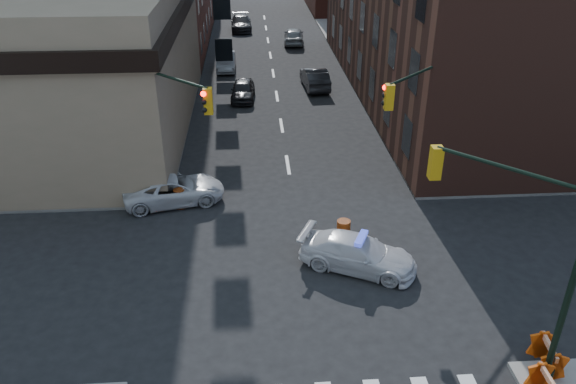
{
  "coord_description": "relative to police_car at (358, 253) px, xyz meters",
  "views": [
    {
      "loc": [
        -1.92,
        -18.24,
        13.4
      ],
      "look_at": [
        -0.49,
        2.68,
        2.2
      ],
      "focal_mm": 35.0,
      "sensor_mm": 36.0,
      "label": 1
    }
  ],
  "objects": [
    {
      "name": "barrel_road",
      "position": [
        -0.28,
        1.95,
        -0.17
      ],
      "size": [
        0.68,
        0.68,
        1.04
      ],
      "primitive_type": "cylinder",
      "rotation": [
        0.0,
        0.0,
        -0.19
      ],
      "color": "red",
      "rests_on": "ground"
    },
    {
      "name": "bank_building",
      "position": [
        -19.14,
        16.38,
        3.82
      ],
      "size": [
        22.0,
        22.0,
        9.0
      ],
      "primitive_type": "cube",
      "color": "#877058",
      "rests_on": "ground"
    },
    {
      "name": "parked_car_wdeep",
      "position": [
        -4.88,
        44.94,
        0.1
      ],
      "size": [
        2.34,
        5.46,
        1.57
      ],
      "primitive_type": "imported",
      "rotation": [
        0.0,
        0.0,
        0.03
      ],
      "color": "black",
      "rests_on": "ground"
    },
    {
      "name": "ground",
      "position": [
        -2.14,
        -0.12,
        -0.68
      ],
      "size": [
        140.0,
        140.0,
        0.0
      ],
      "primitive_type": "plane",
      "color": "black",
      "rests_on": "ground"
    },
    {
      "name": "pedestrian_c",
      "position": [
        -13.41,
        7.91,
        0.27
      ],
      "size": [
        0.99,
        0.55,
        1.6
      ],
      "primitive_type": "imported",
      "rotation": [
        0.0,
        0.0,
        0.18
      ],
      "color": "#1D202C",
      "rests_on": "sidewalk_nw"
    },
    {
      "name": "pedestrian_a",
      "position": [
        -11.91,
        9.36,
        0.39
      ],
      "size": [
        0.77,
        0.63,
        1.84
      ],
      "primitive_type": "imported",
      "rotation": [
        0.0,
        0.0,
        -0.31
      ],
      "color": "black",
      "rests_on": "sidewalk_nw"
    },
    {
      "name": "parked_car_enear",
      "position": [
        0.9,
        23.7,
        0.11
      ],
      "size": [
        2.0,
        4.89,
        1.58
      ],
      "primitive_type": "imported",
      "rotation": [
        0.0,
        0.0,
        3.21
      ],
      "color": "black",
      "rests_on": "ground"
    },
    {
      "name": "barricade_nw_a",
      "position": [
        -9.18,
        7.88,
        -0.05
      ],
      "size": [
        1.33,
        0.75,
        0.96
      ],
      "primitive_type": null,
      "rotation": [
        0.0,
        0.0,
        0.09
      ],
      "color": "red",
      "rests_on": "sidewalk_nw"
    },
    {
      "name": "tree_ne_near",
      "position": [
        5.36,
        25.88,
        2.81
      ],
      "size": [
        3.0,
        3.0,
        4.85
      ],
      "color": "black",
      "rests_on": "sidewalk_ne"
    },
    {
      "name": "sidewalk_nw",
      "position": [
        -25.14,
        32.63,
        -0.61
      ],
      "size": [
        34.0,
        54.5,
        0.15
      ],
      "primitive_type": "cube",
      "color": "gray",
      "rests_on": "ground"
    },
    {
      "name": "pedestrian_b",
      "position": [
        -14.08,
        6.23,
        0.4
      ],
      "size": [
        1.12,
        1.02,
        1.86
      ],
      "primitive_type": "imported",
      "rotation": [
        0.0,
        0.0,
        0.43
      ],
      "color": "black",
      "rests_on": "sidewalk_nw"
    },
    {
      "name": "parked_car_wnear",
      "position": [
        -4.64,
        21.36,
        0.01
      ],
      "size": [
        1.87,
        4.18,
        1.4
      ],
      "primitive_type": "imported",
      "rotation": [
        0.0,
        0.0,
        -0.05
      ],
      "color": "black",
      "rests_on": "ground"
    },
    {
      "name": "signal_pole_se",
      "position": [
        3.9,
        -5.64,
        3.93
      ],
      "size": [
        5.4,
        5.27,
        8.0
      ],
      "rotation": [
        0.0,
        0.0,
        2.36
      ],
      "color": "black",
      "rests_on": "sidewalk_se"
    },
    {
      "name": "police_car",
      "position": [
        0.0,
        0.0,
        0.0
      ],
      "size": [
        5.08,
        3.73,
        1.37
      ],
      "primitive_type": "imported",
      "rotation": [
        0.0,
        0.0,
        1.13
      ],
      "color": "silver",
      "rests_on": "ground"
    },
    {
      "name": "signal_pole_nw",
      "position": [
        -7.99,
        5.22,
        3.65
      ],
      "size": [
        3.58,
        3.67,
        8.0
      ],
      "rotation": [
        0.0,
        0.0,
        -0.79
      ],
      "color": "black",
      "rests_on": "sidewalk_nw"
    },
    {
      "name": "sidewalk_ne",
      "position": [
        20.86,
        32.63,
        -0.61
      ],
      "size": [
        34.0,
        54.5,
        0.15
      ],
      "primitive_type": "cube",
      "color": "gray",
      "rests_on": "ground"
    },
    {
      "name": "signal_pole_ne",
      "position": [
        3.7,
        5.23,
        3.65
      ],
      "size": [
        3.67,
        3.58,
        8.0
      ],
      "rotation": [
        0.0,
        0.0,
        -2.36
      ],
      "color": "black",
      "rests_on": "sidewalk_ne"
    },
    {
      "name": "tree_ne_far",
      "position": [
        5.36,
        33.88,
        2.81
      ],
      "size": [
        3.0,
        3.0,
        4.85
      ],
      "color": "black",
      "rests_on": "sidewalk_ne"
    },
    {
      "name": "parked_car_efar",
      "position": [
        0.39,
        38.17,
        0.12
      ],
      "size": [
        2.22,
        4.83,
        1.61
      ],
      "primitive_type": "imported",
      "rotation": [
        0.0,
        0.0,
        3.07
      ],
      "color": "gray",
      "rests_on": "ground"
    },
    {
      "name": "barricade_se_a",
      "position": [
        4.91,
        -5.9,
        -0.05
      ],
      "size": [
        0.78,
        1.34,
        0.96
      ],
      "primitive_type": null,
      "rotation": [
        0.0,
        0.0,
        1.46
      ],
      "color": "red",
      "rests_on": "sidewalk_se"
    },
    {
      "name": "barrel_bank",
      "position": [
        -7.64,
        5.48,
        -0.21
      ],
      "size": [
        0.68,
        0.68,
        0.96
      ],
      "primitive_type": "cylinder",
      "rotation": [
        0.0,
        0.0,
        -0.34
      ],
      "color": "#E75D0A",
      "rests_on": "ground"
    },
    {
      "name": "parked_car_wfar",
      "position": [
        -6.1,
        29.23,
        0.04
      ],
      "size": [
        1.54,
        4.4,
        1.45
      ],
      "primitive_type": "imported",
      "rotation": [
        0.0,
        0.0,
        0.0
      ],
      "color": "gray",
      "rests_on": "ground"
    },
    {
      "name": "barricade_nw_b",
      "position": [
        -13.88,
        7.86,
        -0.09
      ],
      "size": [
        1.23,
        0.7,
        0.88
      ],
      "primitive_type": null,
      "rotation": [
        0.0,
        0.0,
        -0.1
      ],
      "color": "red",
      "rests_on": "sidewalk_nw"
    },
    {
      "name": "pickup",
      "position": [
        -7.94,
        6.02,
        -0.01
      ],
      "size": [
        5.21,
        3.23,
        1.35
      ],
      "primitive_type": "imported",
      "rotation": [
        0.0,
        0.0,
        1.79
      ],
      "color": "silver",
      "rests_on": "ground"
    }
  ]
}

